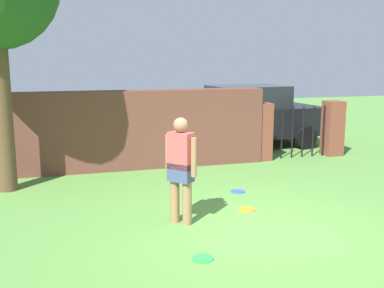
{
  "coord_description": "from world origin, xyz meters",
  "views": [
    {
      "loc": [
        -2.71,
        -5.77,
        2.48
      ],
      "look_at": [
        -0.5,
        1.77,
        1.0
      ],
      "focal_mm": 42.97,
      "sensor_mm": 36.0,
      "label": 1
    }
  ],
  "objects_px": {
    "frisbee_green": "(203,258)",
    "frisbee_blue": "(238,192)",
    "frisbee_orange": "(247,209)",
    "person": "(181,166)",
    "car": "(247,117)"
  },
  "relations": [
    {
      "from": "person",
      "to": "frisbee_blue",
      "type": "xyz_separation_m",
      "value": [
        1.45,
        1.29,
        -0.89
      ]
    },
    {
      "from": "frisbee_orange",
      "to": "frisbee_green",
      "type": "height_order",
      "value": "same"
    },
    {
      "from": "person",
      "to": "car",
      "type": "bearing_deg",
      "value": -73.97
    },
    {
      "from": "car",
      "to": "frisbee_blue",
      "type": "height_order",
      "value": "car"
    },
    {
      "from": "frisbee_green",
      "to": "frisbee_blue",
      "type": "distance_m",
      "value": 3.0
    },
    {
      "from": "car",
      "to": "frisbee_green",
      "type": "distance_m",
      "value": 7.54
    },
    {
      "from": "frisbee_green",
      "to": "frisbee_blue",
      "type": "height_order",
      "value": "same"
    },
    {
      "from": "frisbee_green",
      "to": "frisbee_blue",
      "type": "bearing_deg",
      "value": 59.74
    },
    {
      "from": "car",
      "to": "frisbee_blue",
      "type": "distance_m",
      "value": 4.58
    },
    {
      "from": "frisbee_blue",
      "to": "person",
      "type": "bearing_deg",
      "value": -138.31
    },
    {
      "from": "car",
      "to": "frisbee_green",
      "type": "bearing_deg",
      "value": -122.99
    },
    {
      "from": "frisbee_orange",
      "to": "frisbee_blue",
      "type": "xyz_separation_m",
      "value": [
        0.25,
        1.01,
        0.0
      ]
    },
    {
      "from": "frisbee_orange",
      "to": "frisbee_green",
      "type": "distance_m",
      "value": 2.03
    },
    {
      "from": "person",
      "to": "car",
      "type": "height_order",
      "value": "car"
    },
    {
      "from": "frisbee_orange",
      "to": "person",
      "type": "bearing_deg",
      "value": -166.77
    }
  ]
}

